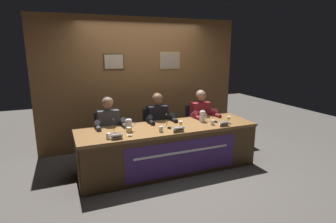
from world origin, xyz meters
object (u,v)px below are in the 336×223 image
chair_left (108,139)px  water_cup_left (108,136)px  microphone_right (214,118)px  water_pitcher_left_side (129,125)px  chair_right (197,128)px  panelist_left (109,127)px  panelist_center (159,122)px  chair_center (155,133)px  juice_glass_right (229,118)px  juice_glass_center (181,123)px  nameplate_right (224,124)px  panelist_right (202,117)px  water_cup_right (212,123)px  conference_table (171,142)px  juice_glass_left (129,130)px  water_pitcher_right_side (202,116)px  microphone_left (115,129)px  nameplate_center (178,129)px  nameplate_left (117,136)px  microphone_center (168,123)px  water_cup_center (161,129)px

chair_left → water_cup_left: bearing=-99.1°
microphone_right → water_pitcher_left_side: (-1.52, 0.03, 0.02)m
chair_right → panelist_left: bearing=-173.6°
panelist_center → chair_center: bearing=90.0°
juice_glass_right → chair_right: bearing=99.7°
juice_glass_center → nameplate_right: 0.74m
panelist_right → juice_glass_right: (0.15, -0.65, 0.12)m
water_cup_right → panelist_right: bearing=75.3°
chair_left → conference_table: bearing=-39.8°
juice_glass_left → microphone_right: bearing=6.3°
juice_glass_left → water_pitcher_right_side: bearing=10.6°
chair_center → microphone_right: microphone_right is taller
microphone_right → microphone_left: bearing=-179.5°
nameplate_center → water_pitcher_left_side: size_ratio=0.88×
panelist_center → juice_glass_right: size_ratio=9.89×
juice_glass_left → juice_glass_right: bearing=-0.1°
chair_left → nameplate_right: bearing=-29.1°
panelist_left → nameplate_left: (-0.04, -0.75, 0.07)m
chair_left → water_pitcher_left_side: size_ratio=4.28×
juice_glass_right → water_pitcher_left_side: bearing=173.0°
panelist_right → nameplate_right: size_ratio=7.12×
water_cup_right → water_pitcher_right_side: size_ratio=0.40×
juice_glass_center → juice_glass_right: size_ratio=1.00×
microphone_left → water_pitcher_right_side: 1.56m
conference_table → chair_right: (0.88, 0.74, -0.07)m
chair_center → chair_right: 0.89m
chair_left → microphone_center: size_ratio=4.16×
juice_glass_center → juice_glass_right: same height
chair_right → juice_glass_center: bearing=-132.2°
microphone_center → panelist_right: 1.05m
conference_table → nameplate_center: size_ratio=16.08×
nameplate_center → water_pitcher_right_side: (0.64, 0.38, 0.05)m
water_cup_center → nameplate_right: (1.08, -0.10, 0.00)m
water_cup_left → panelist_left: bearing=78.3°
conference_table → panelist_right: size_ratio=2.41×
panelist_center → water_cup_right: size_ratio=14.43×
nameplate_left → water_cup_center: (0.71, 0.08, -0.00)m
water_cup_right → microphone_center: bearing=170.1°
water_cup_center → nameplate_left: bearing=-173.4°
chair_left → nameplate_left: bearing=-92.2°
panelist_left → nameplate_center: (0.92, -0.77, 0.07)m
nameplate_right → nameplate_center: bearing=180.0°
panelist_center → juice_glass_left: bearing=-137.9°
water_cup_center → water_pitcher_left_side: (-0.45, 0.22, 0.06)m
panelist_left → panelist_right: bearing=0.0°
nameplate_right → juice_glass_right: juice_glass_right is taller
water_cup_center → microphone_center: bearing=40.0°
juice_glass_left → water_pitcher_left_side: water_pitcher_left_side is taller
chair_right → water_pitcher_right_side: water_pitcher_right_side is taller
chair_center → chair_right: (0.89, 0.00, 0.00)m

